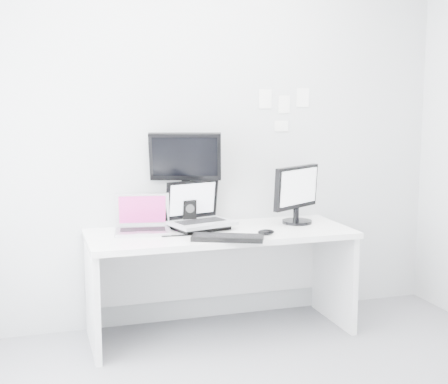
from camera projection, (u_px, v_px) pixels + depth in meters
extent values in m
plane|color=#B6B8BA|center=(206.00, 137.00, 4.49)|extent=(3.60, 0.00, 3.60)
cube|color=white|center=(220.00, 283.00, 4.31)|extent=(1.80, 0.70, 0.73)
cube|color=silver|center=(142.00, 213.00, 4.16)|extent=(0.40, 0.33, 0.27)
cube|color=black|center=(188.00, 213.00, 4.40)|extent=(0.12, 0.12, 0.19)
cube|color=#A6A8AD|center=(202.00, 205.00, 4.27)|extent=(0.48, 0.42, 0.34)
cube|color=black|center=(186.00, 178.00, 4.39)|extent=(0.53, 0.32, 0.68)
cube|color=black|center=(297.00, 194.00, 4.48)|extent=(0.51, 0.43, 0.43)
cube|color=black|center=(228.00, 238.00, 3.97)|extent=(0.48, 0.33, 0.03)
ellipsoid|color=black|center=(266.00, 232.00, 4.13)|extent=(0.12, 0.08, 0.04)
cube|color=white|center=(265.00, 99.00, 4.58)|extent=(0.10, 0.00, 0.14)
cube|color=white|center=(284.00, 104.00, 4.63)|extent=(0.09, 0.00, 0.13)
cube|color=white|center=(303.00, 98.00, 4.67)|extent=(0.10, 0.00, 0.14)
cube|color=white|center=(281.00, 126.00, 4.65)|extent=(0.11, 0.00, 0.08)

